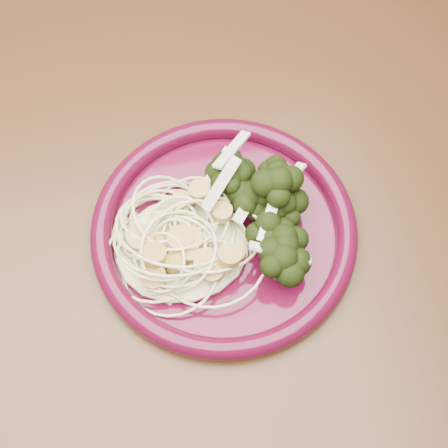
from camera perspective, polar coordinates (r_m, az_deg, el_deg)
name	(u,v)px	position (r m, az deg, el deg)	size (l,w,h in m)	color
dining_table	(306,227)	(0.69, 7.51, -0.25)	(1.20, 0.80, 0.75)	#472814
dinner_plate	(224,230)	(0.56, 0.00, -0.52)	(0.29, 0.29, 0.02)	#47081F
spaghetti_pile	(182,244)	(0.55, -3.84, -1.82)	(0.12, 0.10, 0.03)	beige
scallop_cluster	(180,227)	(0.52, -4.06, -0.26)	(0.11, 0.11, 0.04)	tan
broccoli_pile	(274,196)	(0.56, 4.61, 2.54)	(0.08, 0.14, 0.05)	black
onion_garnish	(277,179)	(0.53, 4.84, 4.15)	(0.06, 0.09, 0.05)	beige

